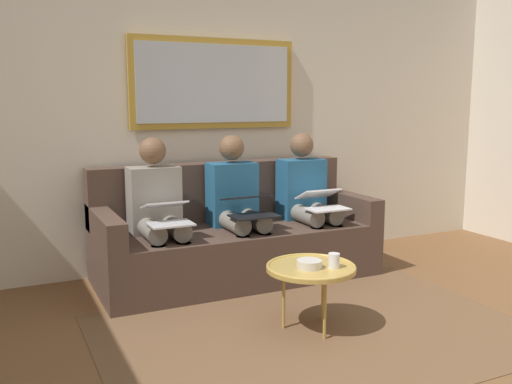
{
  "coord_description": "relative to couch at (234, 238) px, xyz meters",
  "views": [
    {
      "loc": [
        1.73,
        1.94,
        1.41
      ],
      "look_at": [
        0.0,
        -1.7,
        0.75
      ],
      "focal_mm": 39.31,
      "sensor_mm": 36.0,
      "label": 1
    }
  ],
  "objects": [
    {
      "name": "area_rug",
      "position": [
        0.0,
        1.27,
        -0.31
      ],
      "size": [
        2.6,
        1.8,
        0.01
      ],
      "primitive_type": "cube",
      "color": "brown",
      "rests_on": "ground_plane"
    },
    {
      "name": "cup",
      "position": [
        -0.1,
        1.3,
        0.14
      ],
      "size": [
        0.07,
        0.07,
        0.09
      ],
      "primitive_type": "cylinder",
      "color": "silver",
      "rests_on": "coffee_table"
    },
    {
      "name": "couch",
      "position": [
        0.0,
        0.0,
        0.0
      ],
      "size": [
        2.2,
        0.9,
        0.9
      ],
      "color": "#4C382D",
      "rests_on": "ground_plane"
    },
    {
      "name": "laptop_black",
      "position": [
        0.0,
        0.31,
        0.32
      ],
      "size": [
        0.35,
        0.36,
        0.15
      ],
      "color": "black"
    },
    {
      "name": "bowl",
      "position": [
        0.04,
        1.24,
        0.12
      ],
      "size": [
        0.15,
        0.15,
        0.05
      ],
      "primitive_type": "cylinder",
      "color": "beige",
      "rests_on": "coffee_table"
    },
    {
      "name": "framed_mirror",
      "position": [
        0.0,
        -0.39,
        1.24
      ],
      "size": [
        1.45,
        0.05,
        0.74
      ],
      "color": "#B7892D"
    },
    {
      "name": "person_middle",
      "position": [
        0.0,
        0.07,
        0.3
      ],
      "size": [
        0.38,
        0.58,
        1.14
      ],
      "color": "#235B84",
      "rests_on": "couch"
    },
    {
      "name": "laptop_silver",
      "position": [
        0.64,
        0.31,
        0.32
      ],
      "size": [
        0.3,
        0.36,
        0.15
      ],
      "color": "silver"
    },
    {
      "name": "laptop_white",
      "position": [
        -0.64,
        0.31,
        0.31
      ],
      "size": [
        0.33,
        0.34,
        0.15
      ],
      "color": "white"
    },
    {
      "name": "person_right",
      "position": [
        0.64,
        0.07,
        0.3
      ],
      "size": [
        0.38,
        0.58,
        1.14
      ],
      "color": "gray",
      "rests_on": "couch"
    },
    {
      "name": "coffee_table",
      "position": [
        0.01,
        1.22,
        0.08
      ],
      "size": [
        0.55,
        0.55,
        0.42
      ],
      "color": "tan",
      "rests_on": "ground_plane"
    },
    {
      "name": "wall_rear",
      "position": [
        0.0,
        -0.48,
        0.99
      ],
      "size": [
        6.0,
        0.12,
        2.6
      ],
      "primitive_type": "cube",
      "color": "beige",
      "rests_on": "ground_plane"
    },
    {
      "name": "person_left",
      "position": [
        -0.64,
        0.07,
        0.3
      ],
      "size": [
        0.38,
        0.58,
        1.14
      ],
      "color": "#235B84",
      "rests_on": "couch"
    }
  ]
}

